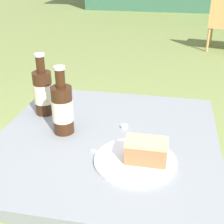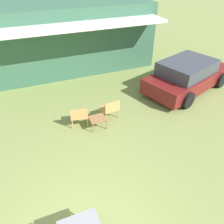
# 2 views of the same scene
# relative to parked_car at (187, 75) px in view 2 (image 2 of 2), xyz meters

# --- Properties ---
(cabin_building) EXTENTS (8.08, 4.73, 3.09)m
(cabin_building) POSITION_rel_parked_car_xyz_m (-4.10, 4.51, 0.91)
(cabin_building) COLOR #38664C
(cabin_building) RESTS_ON ground_plane
(parked_car) EXTENTS (4.47, 2.98, 1.33)m
(parked_car) POSITION_rel_parked_car_xyz_m (0.00, 0.00, 0.00)
(parked_car) COLOR maroon
(parked_car) RESTS_ON ground_plane
(wicker_chair_cushioned) EXTENTS (0.65, 0.58, 0.74)m
(wicker_chair_cushioned) POSITION_rel_parked_car_xyz_m (-4.98, -0.75, -0.21)
(wicker_chair_cushioned) COLOR tan
(wicker_chair_cushioned) RESTS_ON ground_plane
(wicker_chair_plain) EXTENTS (0.62, 0.55, 0.74)m
(wicker_chair_plain) POSITION_rel_parked_car_xyz_m (-3.85, -0.77, -0.21)
(wicker_chair_plain) COLOR tan
(wicker_chair_plain) RESTS_ON ground_plane
(garden_side_table) EXTENTS (0.53, 0.45, 0.39)m
(garden_side_table) POSITION_rel_parked_car_xyz_m (-4.45, -1.11, -0.30)
(garden_side_table) COLOR #996B42
(garden_side_table) RESTS_ON ground_plane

